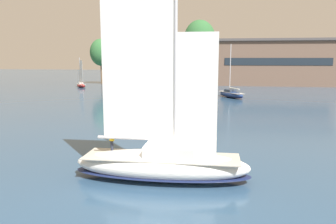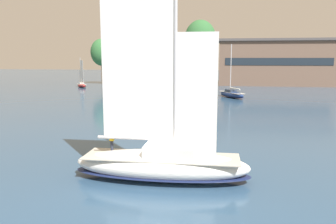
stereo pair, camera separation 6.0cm
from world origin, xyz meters
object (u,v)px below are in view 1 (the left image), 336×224
Objects in this scene: tree_shore_center at (101,52)px; tree_shore_left at (169,51)px; sailboat_moored_far_slip at (81,85)px; sailboat_main at (162,161)px; tree_shore_right at (200,40)px; sailboat_moored_near_marina at (231,94)px.

tree_shore_left is at bearing 2.65° from tree_shore_center.
sailboat_main is at bearing -62.58° from sailboat_moored_far_slip.
sailboat_main is 74.57m from sailboat_moored_far_slip.
tree_shore_right is 78.95m from sailboat_main.
tree_shore_center is 15.45m from sailboat_moored_far_slip.
sailboat_moored_near_marina is (8.41, -29.99, -12.68)m from tree_shore_right.
sailboat_moored_far_slip is (-32.35, -11.80, -12.71)m from tree_shore_right.
tree_shore_left is at bearing 119.42° from sailboat_moored_near_marina.
tree_shore_right is at bearing -1.05° from tree_shore_center.
tree_shore_center is at bearing 112.58° from sailboat_main.
tree_shore_left is 1.33× the size of sailboat_moored_near_marina.
tree_shore_right reaches higher than sailboat_main.
sailboat_main is (32.67, -78.55, -8.57)m from tree_shore_center.
tree_shore_right reaches higher than tree_shore_center.
sailboat_main is 48.43m from sailboat_moored_near_marina.
tree_shore_right reaches higher than sailboat_moored_near_marina.
sailboat_moored_far_slip is (-1.66, -12.36, -9.11)m from tree_shore_center.
tree_shore_left is at bearing 98.13° from sailboat_main.
tree_shore_center is 1.28× the size of sailboat_moored_near_marina.
sailboat_main is at bearing -67.42° from tree_shore_center.
tree_shore_right is at bearing -9.39° from tree_shore_left.
tree_shore_right is 36.71m from sailboat_moored_far_slip.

